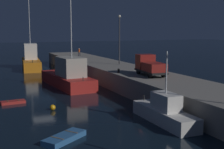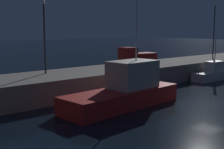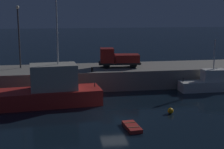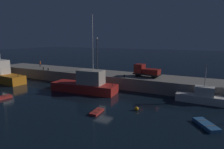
% 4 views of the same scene
% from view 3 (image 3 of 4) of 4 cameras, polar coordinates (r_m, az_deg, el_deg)
% --- Properties ---
extents(ground_plane, '(320.00, 320.00, 0.00)m').
position_cam_3_polar(ground_plane, '(31.64, 0.35, -7.24)').
color(ground_plane, black).
extents(pier_quay, '(79.39, 7.70, 2.46)m').
position_cam_3_polar(pier_quay, '(44.09, -2.68, -0.34)').
color(pier_quay, gray).
rests_on(pier_quay, ground).
extents(fishing_boat_white, '(13.22, 4.91, 14.58)m').
position_cam_3_polar(fishing_boat_white, '(35.59, -11.68, -2.81)').
color(fishing_boat_white, red).
rests_on(fishing_boat_white, ground).
extents(fishing_boat_orange, '(8.13, 2.19, 6.42)m').
position_cam_3_polar(fishing_boat_orange, '(43.15, 16.90, -1.44)').
color(fishing_boat_orange, silver).
rests_on(fishing_boat_orange, ground).
extents(dinghy_red_small, '(1.29, 2.72, 0.36)m').
position_cam_3_polar(dinghy_red_small, '(28.46, 3.47, -9.04)').
color(dinghy_red_small, '#B22823').
rests_on(dinghy_red_small, ground).
extents(mooring_buoy_near, '(0.58, 0.58, 0.58)m').
position_cam_3_polar(mooring_buoy_near, '(32.82, 10.11, -6.20)').
color(mooring_buoy_near, orange).
rests_on(mooring_buoy_near, ground).
extents(lamp_post_west, '(0.44, 0.44, 8.09)m').
position_cam_3_polar(lamp_post_west, '(44.59, -15.87, 7.09)').
color(lamp_post_west, '#38383D').
rests_on(lamp_post_west, pier_quay).
extents(utility_truck, '(5.72, 2.67, 2.56)m').
position_cam_3_polar(utility_truck, '(43.76, 0.95, 2.86)').
color(utility_truck, black).
rests_on(utility_truck, pier_quay).
extents(bollard_central, '(0.28, 0.28, 0.55)m').
position_cam_3_polar(bollard_central, '(40.82, -3.47, 0.88)').
color(bollard_central, black).
rests_on(bollard_central, pier_quay).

